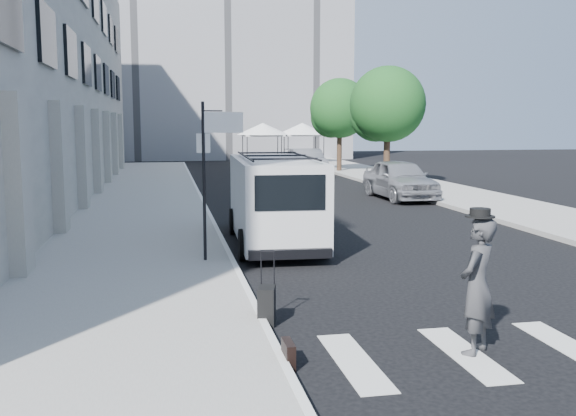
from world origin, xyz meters
name	(u,v)px	position (x,y,z in m)	size (l,w,h in m)	color
ground	(359,298)	(0.00, 0.00, 0.00)	(120.00, 120.00, 0.00)	black
sidewalk_left	(146,199)	(-4.25, 16.00, 0.07)	(4.50, 48.00, 0.15)	gray
sidewalk_right	(412,184)	(9.00, 20.00, 0.07)	(4.00, 56.00, 0.15)	gray
building_far	(221,21)	(2.00, 50.00, 12.50)	(22.00, 12.00, 25.00)	slate
sign_pole	(214,148)	(-2.36, 3.20, 2.65)	(1.03, 0.07, 3.50)	black
tree_near	(385,107)	(7.50, 20.15, 3.97)	(3.80, 3.83, 6.03)	black
tree_far	(338,111)	(7.50, 29.15, 3.97)	(3.80, 3.83, 6.03)	black
tent_left	(263,129)	(4.00, 38.00, 2.71)	(4.00, 4.00, 3.20)	black
tent_right	(302,129)	(7.20, 38.50, 2.71)	(4.00, 4.00, 3.20)	black
businessman	(477,286)	(0.75, -3.00, 0.96)	(0.70, 0.46, 1.92)	#343437
briefcase	(288,354)	(-1.90, -3.00, 0.17)	(0.12, 0.44, 0.34)	black
suitcase	(267,305)	(-1.90, -1.17, 0.31)	(0.36, 0.47, 1.17)	black
cargo_van	(274,200)	(-0.64, 5.59, 1.18)	(2.32, 6.08, 2.27)	silver
parked_car_a	(400,179)	(6.29, 14.63, 0.84)	(1.99, 4.95, 1.69)	gray
parked_car_b	(307,162)	(5.00, 26.92, 0.82)	(1.74, 4.98, 1.64)	slate
parked_car_c	(301,159)	(6.09, 33.68, 0.68)	(1.90, 4.67, 1.35)	#96989D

